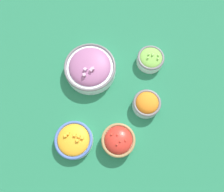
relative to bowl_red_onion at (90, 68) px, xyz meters
name	(u,v)px	position (x,y,z in m)	size (l,w,h in m)	color
ground_plane	(112,98)	(0.12, 0.11, -0.04)	(3.00, 3.00, 0.00)	#23704C
bowl_red_onion	(90,68)	(0.00, 0.00, 0.00)	(0.23, 0.23, 0.09)	silver
bowl_cherry_tomatoes	(118,140)	(0.30, 0.15, 0.00)	(0.14, 0.14, 0.09)	silver
bowl_carrots	(147,104)	(0.14, 0.25, 0.00)	(0.12, 0.12, 0.07)	#B2C1CC
bowl_squash	(74,140)	(0.31, -0.03, -0.01)	(0.15, 0.15, 0.07)	silver
bowl_lettuce	(150,59)	(-0.07, 0.26, -0.01)	(0.12, 0.12, 0.06)	white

